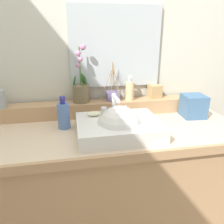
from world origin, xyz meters
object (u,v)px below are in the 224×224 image
object	(u,v)px
potted_plant	(81,89)
reed_diffuser	(113,95)
soap_bar	(94,114)
tissue_box	(193,106)
trinket_box	(155,91)
sink_basin	(119,128)
soap_dispenser	(130,90)
lotion_bottle	(64,115)

from	to	relation	value
potted_plant	reed_diffuser	distance (m)	0.20
soap_bar	tissue_box	xyz separation A→B (m)	(0.62, 0.07, -0.02)
soap_bar	trinket_box	bearing A→B (deg)	28.57
sink_basin	soap_dispenser	xyz separation A→B (m)	(0.14, 0.30, 0.11)
soap_dispenser	tissue_box	world-z (taller)	soap_dispenser
soap_dispenser	tissue_box	distance (m)	0.40
sink_basin	potted_plant	xyz separation A→B (m)	(-0.16, 0.32, 0.13)
sink_basin	trinket_box	bearing A→B (deg)	46.43
trinket_box	tissue_box	distance (m)	0.26
reed_diffuser	tissue_box	size ratio (longest dim) A/B	1.76
soap_dispenser	reed_diffuser	world-z (taller)	reed_diffuser
trinket_box	lotion_bottle	bearing A→B (deg)	-168.48
soap_dispenser	lotion_bottle	bearing A→B (deg)	-157.78
potted_plant	reed_diffuser	bearing A→B (deg)	0.91
sink_basin	soap_bar	bearing A→B (deg)	139.55
potted_plant	trinket_box	distance (m)	0.48
potted_plant	tissue_box	xyz separation A→B (m)	(0.67, -0.15, -0.10)
sink_basin	reed_diffuser	world-z (taller)	reed_diffuser
sink_basin	reed_diffuser	bearing A→B (deg)	84.58
soap_bar	lotion_bottle	size ratio (longest dim) A/B	0.40
sink_basin	potted_plant	bearing A→B (deg)	117.34
sink_basin	soap_dispenser	distance (m)	0.35
trinket_box	soap_bar	bearing A→B (deg)	-158.03
trinket_box	tissue_box	xyz separation A→B (m)	(0.19, -0.16, -0.06)
soap_bar	reed_diffuser	xyz separation A→B (m)	(0.14, 0.22, 0.03)
reed_diffuser	lotion_bottle	world-z (taller)	reed_diffuser
soap_bar	soap_dispenser	xyz separation A→B (m)	(0.25, 0.21, 0.06)
sink_basin	trinket_box	size ratio (longest dim) A/B	5.04
potted_plant	soap_dispenser	world-z (taller)	potted_plant
soap_bar	tissue_box	size ratio (longest dim) A/B	0.51
soap_bar	potted_plant	xyz separation A→B (m)	(-0.05, 0.22, 0.08)
sink_basin	trinket_box	distance (m)	0.46
reed_diffuser	tissue_box	xyz separation A→B (m)	(0.47, -0.15, -0.05)
soap_dispenser	tissue_box	size ratio (longest dim) A/B	1.12
reed_diffuser	lotion_bottle	distance (m)	0.35
potted_plant	trinket_box	xyz separation A→B (m)	(0.48, 0.01, -0.04)
sink_basin	potted_plant	distance (m)	0.38
reed_diffuser	sink_basin	bearing A→B (deg)	-95.42
tissue_box	soap_dispenser	bearing A→B (deg)	159.41
soap_bar	reed_diffuser	size ratio (longest dim) A/B	0.29
sink_basin	tissue_box	world-z (taller)	sink_basin
soap_dispenser	tissue_box	bearing A→B (deg)	-20.59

